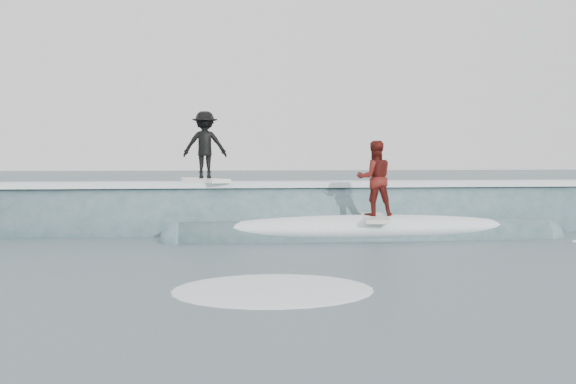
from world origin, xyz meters
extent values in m
plane|color=#374650|center=(0.00, 0.00, 0.00)|extent=(160.00, 160.00, 0.00)
cylinder|color=#36595C|center=(0.00, 5.26, 0.00)|extent=(21.59, 2.38, 2.38)
cylinder|color=#36595C|center=(1.80, 3.06, 0.00)|extent=(9.00, 0.95, 0.95)
sphere|color=#36595C|center=(-2.70, 3.06, 0.00)|extent=(0.95, 0.95, 0.95)
sphere|color=#36595C|center=(6.30, 3.06, 0.00)|extent=(0.95, 0.95, 0.95)
cube|color=white|center=(0.00, 5.26, 1.26)|extent=(18.00, 1.30, 0.14)
ellipsoid|color=white|center=(1.80, 3.06, 0.30)|extent=(7.60, 1.30, 0.60)
cube|color=white|center=(-2.14, 5.26, 1.38)|extent=(1.38, 2.04, 0.10)
imported|color=black|center=(-2.14, 5.26, 2.33)|extent=(1.17, 0.69, 1.80)
cube|color=silver|center=(1.98, 3.06, 0.53)|extent=(0.83, 2.06, 0.10)
imported|color=#571510|center=(1.98, 3.06, 1.49)|extent=(0.91, 0.72, 1.82)
ellipsoid|color=white|center=(-0.95, -2.56, 0.00)|extent=(3.08, 2.10, 0.10)
cylinder|color=#36595C|center=(3.61, 18.00, 0.00)|extent=(22.00, 0.80, 0.80)
cylinder|color=#36595C|center=(-2.71, 22.00, 0.00)|extent=(22.00, 0.60, 0.60)
camera|label=1|loc=(-1.72, -12.12, 2.02)|focal=40.00mm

